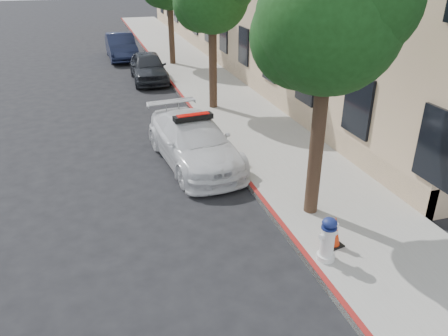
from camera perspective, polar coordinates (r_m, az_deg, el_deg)
ground at (r=11.01m, az=-7.35°, el=-3.30°), size 120.00×120.00×0.00m
sidewalk at (r=20.85m, az=-2.59°, el=11.20°), size 3.20×50.00×0.15m
curb_strip at (r=20.53m, az=-6.82°, el=10.82°), size 0.12×50.00×0.15m
tree_near at (r=8.77m, az=13.80°, el=18.29°), size 2.92×2.82×5.62m
police_car at (r=12.33m, az=-3.95°, el=3.52°), size 2.27×4.65×1.45m
parked_car_mid at (r=21.41m, az=-9.85°, el=12.87°), size 1.68×3.95×1.33m
parked_car_far at (r=26.69m, az=-13.30°, el=15.19°), size 1.57×4.32×1.41m
fire_hydrant at (r=8.43m, az=13.38°, el=-9.08°), size 0.38×0.35×0.90m
traffic_cone at (r=8.91m, az=14.21°, el=-7.99°), size 0.40×0.40×0.66m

